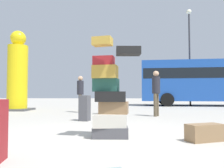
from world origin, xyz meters
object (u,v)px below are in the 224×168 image
(suitcase_brown_right_side, at_px, (205,133))
(person_tourist_with_camera, at_px, (80,91))
(yellow_dummy_statue, at_px, (18,75))
(suitcase_tower, at_px, (110,98))
(parked_bus, at_px, (210,80))
(lamp_post, at_px, (189,44))
(suitcase_charcoal_foreground_near, at_px, (85,108))
(person_bearded_onlooker, at_px, (156,89))

(suitcase_brown_right_side, distance_m, person_tourist_with_camera, 6.92)
(yellow_dummy_statue, bearing_deg, suitcase_tower, -52.85)
(person_tourist_with_camera, relative_size, yellow_dummy_statue, 0.40)
(suitcase_brown_right_side, relative_size, person_tourist_with_camera, 0.39)
(parked_bus, bearing_deg, yellow_dummy_statue, -151.72)
(suitcase_brown_right_side, distance_m, parked_bus, 13.11)
(suitcase_tower, height_order, person_tourist_with_camera, suitcase_tower)
(person_tourist_with_camera, xyz_separation_m, lamp_post, (6.79, 6.51, 3.54))
(suitcase_brown_right_side, bearing_deg, suitcase_tower, 148.82)
(suitcase_charcoal_foreground_near, xyz_separation_m, suitcase_brown_right_side, (2.62, -2.84, -0.24))
(parked_bus, height_order, lamp_post, lamp_post)
(person_tourist_with_camera, xyz_separation_m, yellow_dummy_statue, (-3.45, 1.08, 0.83))
(suitcase_charcoal_foreground_near, height_order, lamp_post, lamp_post)
(yellow_dummy_statue, bearing_deg, parked_bus, 23.63)
(yellow_dummy_statue, height_order, parked_bus, yellow_dummy_statue)
(suitcase_charcoal_foreground_near, distance_m, lamp_post, 12.11)
(suitcase_charcoal_foreground_near, xyz_separation_m, yellow_dummy_statue, (-4.20, 4.22, 1.42))
(suitcase_brown_right_side, xyz_separation_m, parked_bus, (4.72, 12.11, 1.68))
(person_bearded_onlooker, bearing_deg, suitcase_charcoal_foreground_near, -28.76)
(yellow_dummy_statue, bearing_deg, lamp_post, 27.95)
(suitcase_brown_right_side, bearing_deg, person_tourist_with_camera, 97.71)
(suitcase_brown_right_side, height_order, person_tourist_with_camera, person_tourist_with_camera)
(suitcase_brown_right_side, distance_m, lamp_post, 13.67)
(parked_bus, bearing_deg, suitcase_brown_right_side, -106.64)
(yellow_dummy_statue, bearing_deg, person_bearded_onlooker, -21.87)
(suitcase_charcoal_foreground_near, distance_m, yellow_dummy_statue, 6.12)
(suitcase_charcoal_foreground_near, bearing_deg, person_tourist_with_camera, 118.33)
(suitcase_tower, relative_size, suitcase_charcoal_foreground_near, 2.36)
(parked_bus, bearing_deg, person_bearded_onlooker, -117.92)
(suitcase_tower, height_order, parked_bus, parked_bus)
(person_bearded_onlooker, xyz_separation_m, parked_bus, (4.92, 7.71, 0.82))
(person_bearded_onlooker, xyz_separation_m, person_tourist_with_camera, (-3.17, 1.58, -0.03))
(yellow_dummy_statue, distance_m, lamp_post, 11.90)
(suitcase_tower, distance_m, lamp_post, 13.76)
(suitcase_tower, bearing_deg, yellow_dummy_statue, 127.15)
(person_tourist_with_camera, bearing_deg, yellow_dummy_statue, -107.39)
(suitcase_charcoal_foreground_near, height_order, person_tourist_with_camera, person_tourist_with_camera)
(suitcase_brown_right_side, xyz_separation_m, person_tourist_with_camera, (-3.37, 5.99, 0.83))
(suitcase_brown_right_side, height_order, parked_bus, parked_bus)
(person_bearded_onlooker, bearing_deg, suitcase_brown_right_side, 30.96)
(yellow_dummy_statue, bearing_deg, person_tourist_with_camera, -17.32)
(suitcase_brown_right_side, height_order, yellow_dummy_statue, yellow_dummy_statue)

